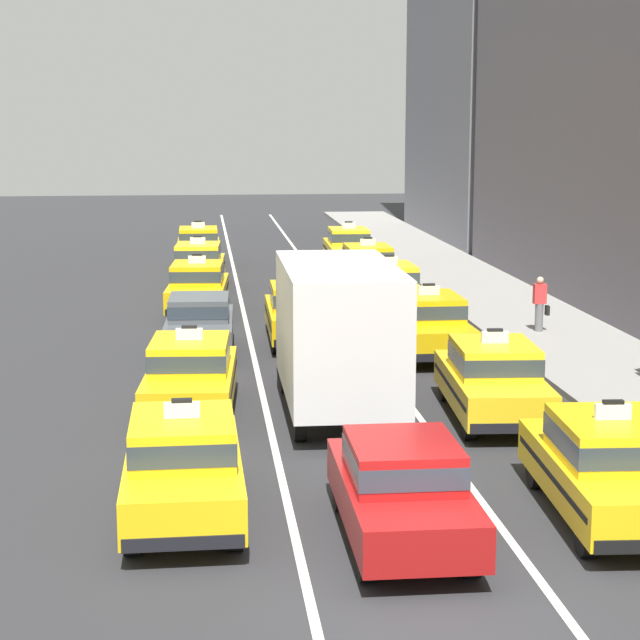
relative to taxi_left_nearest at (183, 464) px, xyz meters
name	(u,v)px	position (x,y,z in m)	size (l,w,h in m)	color
ground_plane	(432,600)	(3.28, -3.47, -0.88)	(160.00, 160.00, 0.00)	#2B2B2D
lane_stripe_left_center	(247,325)	(1.68, 16.53, -0.87)	(0.14, 80.00, 0.01)	silver
lane_stripe_center_right	(350,323)	(4.88, 16.53, -0.87)	(0.14, 80.00, 0.01)	silver
sidewalk_curb	(580,350)	(10.48, 11.53, -0.80)	(4.00, 90.00, 0.15)	gray
taxi_left_nearest	(183,464)	(0.00, 0.00, 0.00)	(1.86, 4.58, 1.96)	black
taxi_left_second	(191,375)	(0.07, 6.22, 0.00)	(2.09, 4.66, 1.96)	black
sedan_left_third	(199,323)	(0.26, 12.51, -0.03)	(1.91, 4.36, 1.58)	black
taxi_left_fourth	(198,287)	(0.20, 18.84, 0.00)	(2.10, 4.67, 1.96)	black
taxi_left_fifth	(198,264)	(0.22, 24.52, 0.00)	(2.07, 4.66, 1.96)	black
taxi_left_sixth	(199,246)	(0.22, 30.72, 0.00)	(1.83, 4.57, 1.96)	black
sedan_center_nearest	(402,487)	(3.24, -1.38, -0.03)	(1.78, 4.31, 1.58)	black
box_truck_center_second	(335,329)	(3.17, 6.40, 0.90)	(2.33, 6.97, 3.27)	black
taxi_center_third	(300,312)	(3.08, 13.80, 0.00)	(1.89, 4.59, 1.96)	black
taxi_right_nearest	(608,465)	(6.63, -0.80, 0.00)	(2.07, 4.65, 1.96)	black
taxi_right_second	(493,378)	(6.36, 5.20, 0.00)	(2.09, 4.66, 1.96)	black
taxi_right_third	(427,323)	(6.29, 11.64, 0.00)	(1.84, 4.57, 1.96)	black
taxi_right_fourth	(388,288)	(6.29, 17.94, 0.00)	(1.83, 4.57, 1.96)	black
taxi_right_fifth	(367,266)	(6.42, 23.34, 0.00)	(1.83, 4.56, 1.96)	black
taxi_right_sixth	(348,246)	(6.57, 29.82, 0.00)	(1.93, 4.60, 1.96)	black
pedestrian_mid_block	(540,304)	(10.08, 13.95, 0.07)	(0.47, 0.24, 1.60)	slate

